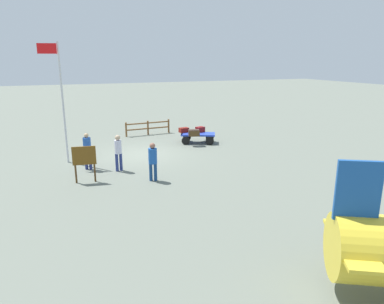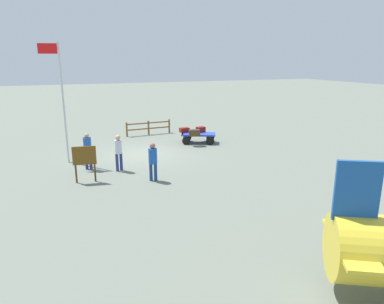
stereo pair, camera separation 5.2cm
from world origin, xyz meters
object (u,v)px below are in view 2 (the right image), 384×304
(luggage_cart, at_px, (198,136))
(worker_supervisor, at_px, (119,150))
(worker_lead, at_px, (153,159))
(suitcase_maroon, at_px, (194,133))
(suitcase_grey, at_px, (184,130))
(worker_trailing, at_px, (88,148))
(suitcase_dark, at_px, (201,129))
(flagpole, at_px, (61,95))
(suitcase_olive, at_px, (195,133))
(signboard, at_px, (85,159))

(luggage_cart, height_order, worker_supervisor, worker_supervisor)
(worker_lead, distance_m, worker_supervisor, 2.25)
(suitcase_maroon, distance_m, suitcase_grey, 1.28)
(luggage_cart, distance_m, worker_trailing, 7.66)
(luggage_cart, height_order, worker_lead, worker_lead)
(suitcase_dark, bearing_deg, worker_supervisor, 35.46)
(suitcase_dark, distance_m, suitcase_maroon, 1.29)
(flagpole, bearing_deg, suitcase_dark, -167.22)
(suitcase_dark, distance_m, suitcase_grey, 1.05)
(worker_trailing, bearing_deg, flagpole, -60.52)
(worker_lead, bearing_deg, suitcase_dark, -128.12)
(suitcase_dark, xyz_separation_m, suitcase_maroon, (0.84, 0.98, 0.03))
(suitcase_grey, xyz_separation_m, worker_supervisor, (4.99, 4.56, 0.25))
(worker_lead, relative_size, flagpole, 0.28)
(worker_trailing, bearing_deg, suitcase_olive, -159.31)
(suitcase_dark, height_order, suitcase_maroon, suitcase_maroon)
(suitcase_grey, height_order, worker_supervisor, worker_supervisor)
(luggage_cart, xyz_separation_m, worker_lead, (4.55, 5.84, 0.55))
(suitcase_maroon, height_order, worker_trailing, worker_trailing)
(suitcase_dark, bearing_deg, suitcase_olive, 52.17)
(suitcase_grey, height_order, flagpole, flagpole)
(worker_supervisor, height_order, flagpole, flagpole)
(suitcase_grey, relative_size, worker_trailing, 0.35)
(suitcase_grey, bearing_deg, luggage_cart, 134.97)
(suitcase_dark, bearing_deg, luggage_cart, 48.92)
(suitcase_grey, bearing_deg, suitcase_olive, 98.03)
(suitcase_olive, bearing_deg, signboard, 32.24)
(suitcase_maroon, xyz_separation_m, signboard, (6.77, 4.36, 0.24))
(worker_supervisor, xyz_separation_m, signboard, (1.62, 1.07, 0.04))
(suitcase_grey, bearing_deg, suitcase_dark, 163.66)
(signboard, bearing_deg, flagpole, -79.98)
(suitcase_dark, bearing_deg, suitcase_maroon, 49.19)
(worker_lead, bearing_deg, suitcase_olive, -128.18)
(suitcase_olive, height_order, worker_supervisor, worker_supervisor)
(luggage_cart, height_order, suitcase_maroon, suitcase_maroon)
(luggage_cart, bearing_deg, worker_lead, 52.08)
(signboard, bearing_deg, worker_supervisor, -146.61)
(luggage_cart, height_order, suitcase_grey, suitcase_grey)
(worker_lead, bearing_deg, suitcase_maroon, -127.60)
(suitcase_dark, bearing_deg, signboard, 35.03)
(suitcase_dark, xyz_separation_m, suitcase_olive, (0.81, 1.05, 0.00))
(suitcase_maroon, bearing_deg, luggage_cart, -130.63)
(suitcase_maroon, distance_m, suitcase_olive, 0.08)
(worker_supervisor, bearing_deg, worker_lead, 119.60)
(suitcase_grey, xyz_separation_m, worker_lead, (3.88, 6.51, 0.24))
(suitcase_dark, xyz_separation_m, worker_supervisor, (5.99, 4.27, 0.23))
(suitcase_grey, bearing_deg, flagpole, 16.65)
(worker_supervisor, height_order, signboard, worker_supervisor)
(flagpole, bearing_deg, luggage_cart, -169.33)
(flagpole, bearing_deg, worker_supervisor, 132.97)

